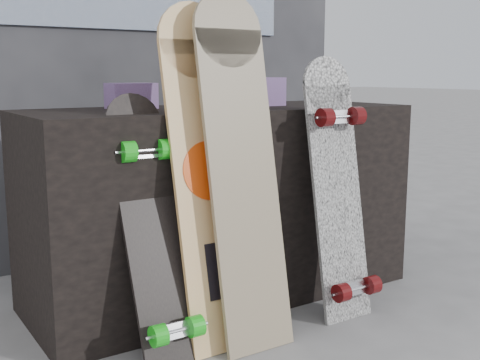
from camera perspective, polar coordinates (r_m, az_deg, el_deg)
ground at (r=2.27m, az=5.08°, el=-14.38°), size 60.00×60.00×0.00m
vendor_table at (r=2.53m, az=-1.79°, el=-2.17°), size 1.60×0.60×0.80m
booth at (r=3.24m, az=-9.91°, el=12.84°), size 2.40×0.22×2.20m
merch_box_purple at (r=2.42m, az=-10.28°, el=7.86°), size 0.18×0.12×0.10m
merch_box_small at (r=2.64m, az=2.25°, el=8.39°), size 0.14×0.14×0.12m
merch_box_flat at (r=2.59m, az=-1.02°, el=7.70°), size 0.22×0.10×0.06m
longboard_geisha at (r=2.06m, az=-3.08°, el=1.37°), size 0.27×0.27×1.18m
longboard_celtic at (r=2.05m, az=0.13°, el=1.96°), size 0.27×0.26×1.22m
longboard_cascadia at (r=2.33m, az=9.33°, el=-0.47°), size 0.23×0.26×1.00m
skateboard_dark at (r=2.02m, az=-8.26°, el=-4.07°), size 0.20×0.37×0.87m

